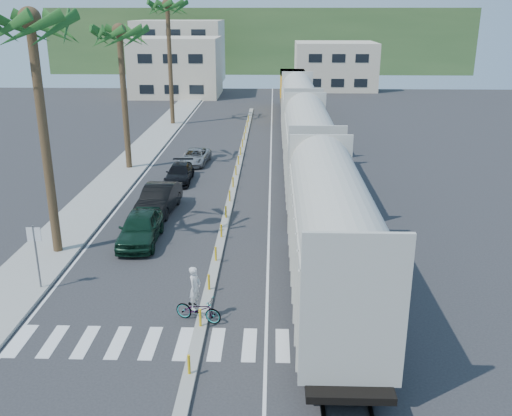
{
  "coord_description": "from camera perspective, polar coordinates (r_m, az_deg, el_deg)",
  "views": [
    {
      "loc": [
        2.69,
        -19.87,
        11.45
      ],
      "look_at": [
        1.85,
        7.39,
        2.0
      ],
      "focal_mm": 40.0,
      "sensor_mm": 36.0,
      "label": 1
    }
  ],
  "objects": [
    {
      "name": "ground",
      "position": [
        23.09,
        -5.25,
        -10.71
      ],
      "size": [
        140.0,
        140.0,
        0.0
      ],
      "primitive_type": "plane",
      "color": "#28282B",
      "rests_on": "ground"
    },
    {
      "name": "sidewalk",
      "position": [
        47.62,
        -11.93,
        4.88
      ],
      "size": [
        3.0,
        90.0,
        0.15
      ],
      "primitive_type": "cube",
      "color": "gray",
      "rests_on": "ground"
    },
    {
      "name": "rails",
      "position": [
        49.26,
        4.42,
        5.65
      ],
      "size": [
        1.56,
        100.0,
        0.06
      ],
      "color": "black",
      "rests_on": "ground"
    },
    {
      "name": "median",
      "position": [
        41.5,
        -2.02,
        3.21
      ],
      "size": [
        0.45,
        60.0,
        0.85
      ],
      "color": "gray",
      "rests_on": "ground"
    },
    {
      "name": "crosswalk",
      "position": [
        21.39,
        -5.9,
        -13.35
      ],
      "size": [
        14.0,
        2.2,
        0.01
      ],
      "primitive_type": "cube",
      "color": "silver",
      "rests_on": "ground"
    },
    {
      "name": "lane_markings",
      "position": [
        46.56,
        -4.27,
        4.83
      ],
      "size": [
        9.42,
        90.0,
        0.01
      ],
      "color": "silver",
      "rests_on": "ground"
    },
    {
      "name": "freight_train",
      "position": [
        42.27,
        4.9,
        7.38
      ],
      "size": [
        3.0,
        60.94,
        5.85
      ],
      "color": "#BAB9AB",
      "rests_on": "ground"
    },
    {
      "name": "palm_trees",
      "position": [
        43.92,
        -13.1,
        17.81
      ],
      "size": [
        3.5,
        37.2,
        13.75
      ],
      "color": "brown",
      "rests_on": "ground"
    },
    {
      "name": "street_sign",
      "position": [
        25.84,
        -21.17,
        -3.77
      ],
      "size": [
        0.6,
        0.08,
        3.0
      ],
      "color": "slate",
      "rests_on": "ground"
    },
    {
      "name": "buildings",
      "position": [
        92.25,
        -4.04,
        14.66
      ],
      "size": [
        38.0,
        27.0,
        10.0
      ],
      "color": "beige",
      "rests_on": "ground"
    },
    {
      "name": "hillside",
      "position": [
        120.02,
        0.49,
        16.51
      ],
      "size": [
        80.0,
        20.0,
        12.0
      ],
      "primitive_type": "cube",
      "color": "#385628",
      "rests_on": "ground"
    },
    {
      "name": "car_lead",
      "position": [
        30.13,
        -11.51,
        -1.95
      ],
      "size": [
        2.24,
        4.93,
        1.64
      ],
      "primitive_type": "imported",
      "rotation": [
        0.0,
        0.0,
        0.03
      ],
      "color": "black",
      "rests_on": "ground"
    },
    {
      "name": "car_second",
      "position": [
        34.49,
        -9.7,
        0.89
      ],
      "size": [
        2.53,
        5.27,
        1.64
      ],
      "primitive_type": "imported",
      "rotation": [
        0.0,
        0.0,
        -0.08
      ],
      "color": "black",
      "rests_on": "ground"
    },
    {
      "name": "car_third",
      "position": [
        40.55,
        -7.66,
        3.45
      ],
      "size": [
        1.85,
        4.34,
        1.25
      ],
      "primitive_type": "imported",
      "rotation": [
        0.0,
        0.0,
        0.01
      ],
      "color": "black",
      "rests_on": "ground"
    },
    {
      "name": "car_rear",
      "position": [
        45.32,
        -6.11,
        5.13
      ],
      "size": [
        2.7,
        4.55,
        1.17
      ],
      "primitive_type": "imported",
      "rotation": [
        0.0,
        0.0,
        -0.09
      ],
      "color": "#95979A",
      "rests_on": "ground"
    },
    {
      "name": "cyclist",
      "position": [
        22.46,
        -5.87,
        -9.55
      ],
      "size": [
        1.78,
        2.29,
        2.29
      ],
      "rotation": [
        0.0,
        0.0,
        1.26
      ],
      "color": "#9EA0A5",
      "rests_on": "ground"
    }
  ]
}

